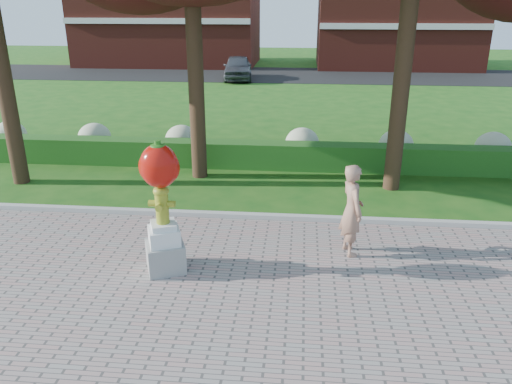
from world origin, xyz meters
TOP-DOWN VIEW (x-y plane):
  - ground at (0.00, 0.00)m, footprint 100.00×100.00m
  - curb at (0.00, 3.00)m, footprint 40.00×0.18m
  - lawn_hedge at (0.00, 7.00)m, footprint 24.00×0.70m
  - hydrangea_row at (0.57, 8.00)m, footprint 20.10×1.10m
  - street at (0.00, 28.00)m, footprint 50.00×8.00m
  - building_left at (-10.00, 34.00)m, footprint 14.00×8.00m
  - building_right at (8.00, 34.00)m, footprint 12.00×8.00m
  - hydrant_sculpture at (-1.53, 0.44)m, footprint 0.90×0.90m
  - woman at (2.02, 1.46)m, footprint 0.63×0.79m
  - parked_car at (-3.37, 25.47)m, footprint 2.27×4.66m

SIDE VIEW (x-z plane):
  - ground at x=0.00m, z-range 0.00..0.00m
  - street at x=0.00m, z-range 0.00..0.02m
  - curb at x=0.00m, z-range 0.00..0.15m
  - lawn_hedge at x=0.00m, z-range 0.00..0.80m
  - hydrangea_row at x=0.57m, z-range 0.06..1.04m
  - parked_car at x=-3.37m, z-range 0.02..1.55m
  - woman at x=2.02m, z-range 0.04..1.93m
  - hydrant_sculpture at x=-1.53m, z-range 0.12..2.67m
  - building_right at x=8.00m, z-range 0.00..6.40m
  - building_left at x=-10.00m, z-range 0.00..7.00m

